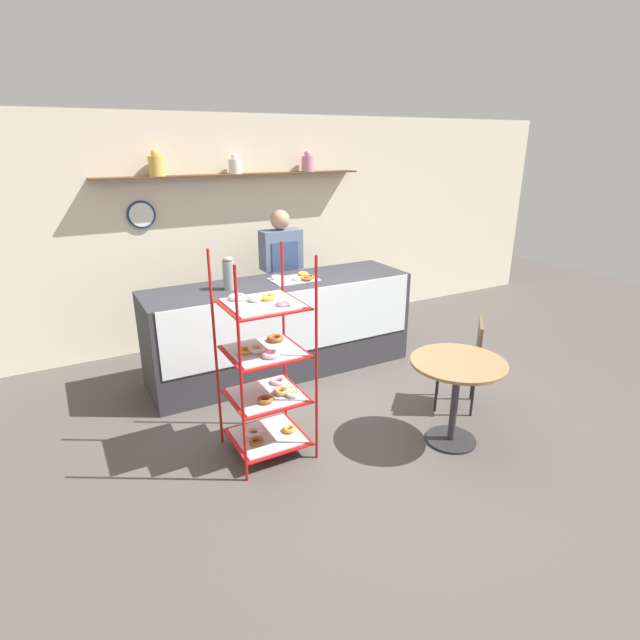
# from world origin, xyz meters

# --- Properties ---
(ground_plane) EXTENTS (14.00, 14.00, 0.00)m
(ground_plane) POSITION_xyz_m (0.00, 0.00, 0.00)
(ground_plane) COLOR #4C4742
(back_wall) EXTENTS (10.00, 0.30, 2.70)m
(back_wall) POSITION_xyz_m (-0.00, 2.63, 1.36)
(back_wall) COLOR beige
(back_wall) RESTS_ON ground_plane
(display_counter) EXTENTS (2.82, 0.78, 1.01)m
(display_counter) POSITION_xyz_m (0.00, 1.32, 0.51)
(display_counter) COLOR #333338
(display_counter) RESTS_ON ground_plane
(pastry_rack) EXTENTS (0.61, 0.60, 1.65)m
(pastry_rack) POSITION_xyz_m (-0.73, -0.00, 0.72)
(pastry_rack) COLOR #B71414
(pastry_rack) RESTS_ON ground_plane
(person_worker) EXTENTS (0.47, 0.23, 1.66)m
(person_worker) POSITION_xyz_m (0.32, 1.98, 0.90)
(person_worker) COLOR #282833
(person_worker) RESTS_ON ground_plane
(cafe_table) EXTENTS (0.76, 0.76, 0.74)m
(cafe_table) POSITION_xyz_m (0.66, -0.62, 0.56)
(cafe_table) COLOR #262628
(cafe_table) RESTS_ON ground_plane
(cafe_chair) EXTENTS (0.54, 0.54, 0.86)m
(cafe_chair) POSITION_xyz_m (1.17, -0.23, 0.52)
(cafe_chair) COLOR black
(cafe_chair) RESTS_ON ground_plane
(coffee_carafe) EXTENTS (0.12, 0.12, 0.33)m
(coffee_carafe) POSITION_xyz_m (-0.55, 1.31, 1.17)
(coffee_carafe) COLOR gray
(coffee_carafe) RESTS_ON display_counter
(donut_tray_counter) EXTENTS (0.47, 0.33, 0.05)m
(donut_tray_counter) POSITION_xyz_m (0.18, 1.31, 1.03)
(donut_tray_counter) COLOR white
(donut_tray_counter) RESTS_ON display_counter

